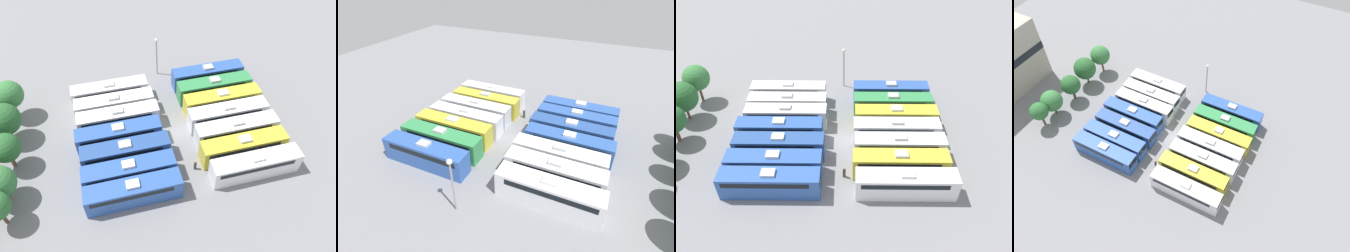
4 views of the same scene
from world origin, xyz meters
The scene contains 17 objects.
ground_plane centered at (0.00, 0.00, 0.00)m, with size 121.29×121.29×0.00m, color gray.
bus_0 centered at (-9.48, -8.11, 1.79)m, with size 2.56×11.93×3.61m.
bus_1 centered at (-6.24, -7.82, 1.79)m, with size 2.56×11.93×3.61m.
bus_2 centered at (-3.10, -8.08, 1.79)m, with size 2.56×11.93×3.61m.
bus_3 centered at (0.10, -8.02, 1.79)m, with size 2.56×11.93×3.61m.
bus_4 centered at (3.15, -8.27, 1.79)m, with size 2.56×11.93×3.61m.
bus_5 centered at (6.36, -8.13, 1.79)m, with size 2.56×11.93×3.61m.
bus_6 centered at (9.69, -8.15, 1.79)m, with size 2.56×11.93×3.61m.
bus_7 centered at (-9.46, 7.90, 1.79)m, with size 2.56×11.93×3.61m.
bus_8 centered at (-6.47, 7.90, 1.79)m, with size 2.56×11.93×3.61m.
bus_9 centered at (-3.19, 7.81, 1.79)m, with size 2.56×11.93×3.61m.
bus_10 centered at (0.06, 8.24, 1.79)m, with size 2.56×11.93×3.61m.
bus_11 centered at (3.30, 7.81, 1.79)m, with size 2.56×11.93×3.61m.
bus_12 centered at (6.28, 7.98, 1.79)m, with size 2.56×11.93×3.61m.
bus_13 centered at (9.48, 8.29, 1.79)m, with size 2.56×11.93×3.61m.
worker_person centered at (-6.89, -0.86, 0.74)m, with size 0.36×0.36×1.61m.
light_pole centered at (14.39, -0.59, 4.87)m, with size 0.60×0.60×7.09m.
Camera 2 is at (29.62, 12.29, 23.26)m, focal length 28.00 mm.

